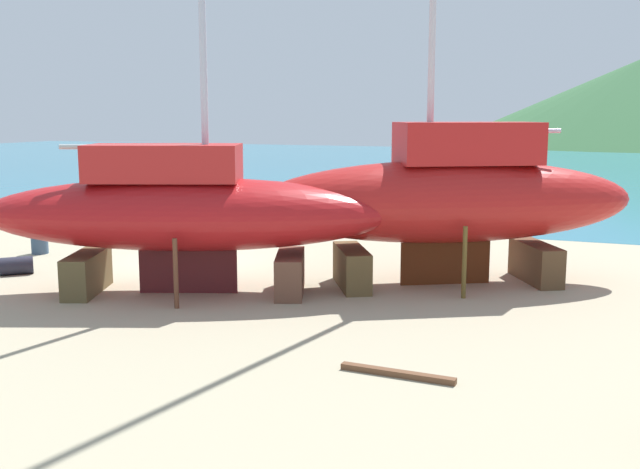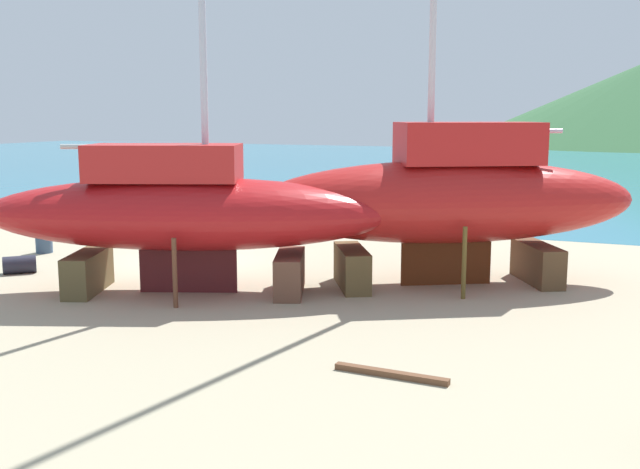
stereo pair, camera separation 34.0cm
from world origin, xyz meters
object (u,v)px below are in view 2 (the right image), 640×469
(barrel_by_slipway, at_px, (44,240))
(barrel_tipped_left, at_px, (20,265))
(sailboat_small_center, at_px, (449,197))
(sailboat_mid_port, at_px, (185,210))
(barrel_tipped_right, at_px, (114,223))
(worker, at_px, (184,222))

(barrel_by_slipway, bearing_deg, barrel_tipped_left, -59.40)
(sailboat_small_center, relative_size, barrel_by_slipway, 21.15)
(sailboat_mid_port, relative_size, barrel_tipped_left, 17.97)
(sailboat_small_center, distance_m, barrel_tipped_right, 15.16)
(sailboat_mid_port, relative_size, barrel_tipped_right, 21.02)
(barrel_tipped_right, bearing_deg, barrel_by_slipway, -83.46)
(barrel_tipped_right, distance_m, barrel_tipped_left, 7.75)
(worker, bearing_deg, barrel_tipped_right, -141.73)
(barrel_by_slipway, distance_m, barrel_tipped_right, 4.55)
(worker, bearing_deg, barrel_tipped_left, -51.10)
(sailboat_mid_port, distance_m, barrel_tipped_left, 6.29)
(sailboat_mid_port, xyz_separation_m, barrel_tipped_right, (-8.20, 7.58, -1.82))
(barrel_tipped_right, bearing_deg, sailboat_mid_port, -42.74)
(sailboat_mid_port, height_order, barrel_tipped_left, sailboat_mid_port)
(barrel_tipped_left, bearing_deg, sailboat_mid_port, -1.51)
(sailboat_small_center, relative_size, barrel_tipped_left, 19.71)
(barrel_by_slipway, height_order, barrel_tipped_right, barrel_by_slipway)
(worker, distance_m, barrel_by_slipway, 4.81)
(barrel_by_slipway, xyz_separation_m, barrel_tipped_left, (1.72, -2.90, -0.17))
(sailboat_mid_port, xyz_separation_m, sailboat_small_center, (6.27, 3.57, 0.24))
(sailboat_small_center, xyz_separation_m, barrel_tipped_right, (-14.47, 4.01, -2.06))
(sailboat_small_center, bearing_deg, barrel_tipped_left, -13.42)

